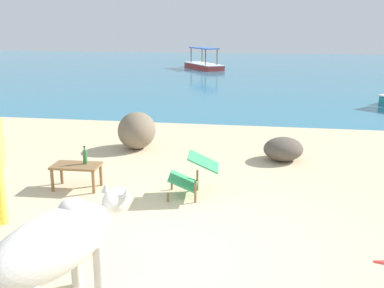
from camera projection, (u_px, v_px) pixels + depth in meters
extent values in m
cube|color=#CCB78E|center=(168.00, 253.00, 5.24)|extent=(18.00, 14.00, 0.04)
cube|color=teal|center=(250.00, 72.00, 26.21)|extent=(60.00, 36.00, 0.03)
cylinder|color=beige|center=(76.00, 262.00, 4.47)|extent=(0.11, 0.11, 0.53)
cylinder|color=beige|center=(99.00, 270.00, 4.33)|extent=(0.11, 0.11, 0.53)
ellipsoid|color=beige|center=(54.00, 244.00, 3.95)|extent=(0.98, 1.55, 0.58)
ellipsoid|color=beige|center=(116.00, 200.00, 4.69)|extent=(0.34, 0.44, 0.27)
cone|color=beige|center=(106.00, 188.00, 4.72)|extent=(0.12, 0.12, 0.10)
cone|color=beige|center=(126.00, 192.00, 4.60)|extent=(0.12, 0.12, 0.10)
ellipsoid|color=beige|center=(72.00, 208.00, 4.10)|extent=(0.31, 0.33, 0.19)
cube|color=brown|center=(76.00, 166.00, 7.17)|extent=(0.78, 0.47, 0.04)
cylinder|color=brown|center=(101.00, 175.00, 7.35)|extent=(0.05, 0.05, 0.37)
cylinder|color=brown|center=(93.00, 182.00, 7.01)|extent=(0.05, 0.05, 0.37)
cylinder|color=brown|center=(62.00, 173.00, 7.44)|extent=(0.05, 0.05, 0.37)
cylinder|color=brown|center=(52.00, 180.00, 7.09)|extent=(0.05, 0.05, 0.37)
cylinder|color=#2D6B38|center=(85.00, 157.00, 7.19)|extent=(0.07, 0.07, 0.22)
cylinder|color=#2D6B38|center=(84.00, 149.00, 7.15)|extent=(0.03, 0.03, 0.06)
cylinder|color=black|center=(84.00, 147.00, 7.14)|extent=(0.03, 0.03, 0.02)
cylinder|color=brown|center=(168.00, 197.00, 6.69)|extent=(0.04, 0.04, 0.14)
cylinder|color=brown|center=(172.00, 185.00, 7.19)|extent=(0.04, 0.04, 0.14)
cylinder|color=brown|center=(195.00, 192.00, 6.64)|extent=(0.04, 0.04, 0.34)
cylinder|color=brown|center=(197.00, 180.00, 7.14)|extent=(0.04, 0.04, 0.34)
cube|color=#339356|center=(183.00, 181.00, 6.88)|extent=(0.48, 0.56, 0.21)
cube|color=#339356|center=(203.00, 161.00, 6.78)|extent=(0.51, 0.56, 0.23)
cylinder|color=#DBC64C|center=(1.00, 194.00, 5.88)|extent=(0.14, 0.14, 0.82)
cylinder|color=#DBC64C|center=(0.00, 139.00, 5.81)|extent=(0.09, 0.09, 0.52)
ellipsoid|color=brown|center=(283.00, 149.00, 8.74)|extent=(1.05, 1.08, 0.45)
ellipsoid|color=#756651|center=(137.00, 130.00, 9.55)|extent=(0.83, 1.02, 0.79)
cube|color=#C63833|center=(204.00, 66.00, 27.81)|extent=(2.89, 3.62, 0.28)
cube|color=white|center=(204.00, 64.00, 27.77)|extent=(2.97, 3.71, 0.04)
cylinder|color=brown|center=(191.00, 56.00, 28.46)|extent=(0.06, 0.06, 0.95)
cylinder|color=brown|center=(202.00, 55.00, 28.76)|extent=(0.06, 0.06, 0.95)
cylinder|color=brown|center=(206.00, 58.00, 26.55)|extent=(0.06, 0.06, 0.95)
cylinder|color=brown|center=(217.00, 57.00, 26.85)|extent=(0.06, 0.06, 0.95)
cube|color=#3D66C6|center=(204.00, 48.00, 27.53)|extent=(2.16, 2.62, 0.06)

